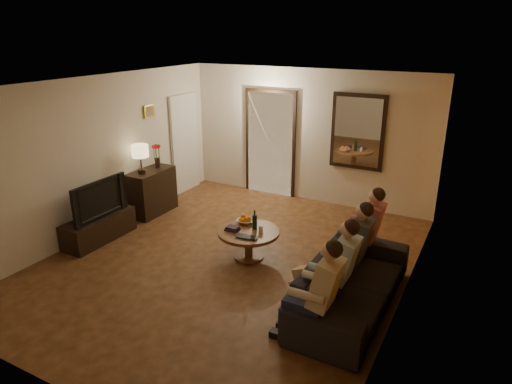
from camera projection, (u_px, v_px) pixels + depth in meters
The scene contains 33 objects.
floor at pixel (229, 260), 6.87m from camera, with size 5.00×6.00×0.01m, color #3E2510.
ceiling at pixel (225, 84), 5.99m from camera, with size 5.00×6.00×0.01m, color white.
back_wall at pixel (307, 136), 8.92m from camera, with size 5.00×0.02×2.60m, color beige.
front_wall at pixel (46, 273), 3.94m from camera, with size 5.00×0.02×2.60m, color beige.
left_wall at pixel (98, 156), 7.54m from camera, with size 0.02×6.00×2.60m, color beige.
right_wall at pixel (410, 210), 5.32m from camera, with size 0.02×6.00×2.60m, color beige.
orange_accent at pixel (409, 210), 5.33m from camera, with size 0.01×6.00×2.60m, color #C06420.
kitchen_doorway at pixel (270, 144), 9.34m from camera, with size 1.00×0.06×2.10m, color #FFE0A5.
door_trim at pixel (270, 144), 9.33m from camera, with size 1.12×0.04×2.22m, color black.
fridge_glimpse at pixel (281, 153), 9.29m from camera, with size 0.45×0.03×1.70m, color silver.
mirror_frame at pixel (358, 132), 8.37m from camera, with size 1.00×0.05×1.40m, color black.
mirror_glass at pixel (357, 132), 8.35m from camera, with size 0.86×0.02×1.26m, color white.
white_door at pixel (185, 144), 9.52m from camera, with size 0.06×0.85×2.04m, color white.
framed_art at pixel (149, 111), 8.42m from camera, with size 0.03×0.28×0.24m, color #B28C33.
art_canvas at pixel (150, 111), 8.41m from camera, with size 0.01×0.22×0.18m, color brown.
dresser at pixel (152, 192), 8.51m from camera, with size 0.45×0.94×0.83m, color black.
table_lamp at pixel (141, 159), 8.09m from camera, with size 0.30×0.30×0.54m, color beige, non-canonical shape.
flower_vase at pixel (157, 156), 8.47m from camera, with size 0.14×0.14×0.44m, color red, non-canonical shape.
tv_stand at pixel (99, 228), 7.47m from camera, with size 0.45×1.25×0.42m, color black.
tv at pixel (95, 198), 7.29m from camera, with size 0.14×1.09×0.63m, color black.
sofa at pixel (352, 283), 5.63m from camera, with size 0.90×2.31×0.67m, color black.
person_a at pixel (320, 298), 4.83m from camera, with size 0.60×0.40×1.20m, color tan, non-canonical shape.
person_b at pixel (338, 273), 5.33m from camera, with size 0.60×0.40×1.20m, color tan, non-canonical shape.
person_c at pixel (353, 252), 5.83m from camera, with size 0.60×0.40×1.20m, color tan, non-canonical shape.
person_d at pixel (366, 234), 6.33m from camera, with size 0.60×0.40×1.20m, color tan, non-canonical shape.
dog at pixel (310, 276), 5.89m from camera, with size 0.56×0.24×0.56m, color tan, non-canonical shape.
coffee_table at pixel (249, 244), 6.87m from camera, with size 0.93×0.93×0.45m, color brown.
bowl at pixel (245, 221), 7.05m from camera, with size 0.26×0.26×0.06m, color white.
oranges at pixel (245, 217), 7.03m from camera, with size 0.20×0.20×0.08m, color orange, non-canonical shape.
wine_bottle at pixel (255, 219), 6.81m from camera, with size 0.07×0.07×0.31m, color black, non-canonical shape.
wine_glass at pixel (261, 229), 6.74m from camera, with size 0.06×0.06×0.10m, color silver.
book_stack at pixel (232, 228), 6.80m from camera, with size 0.20×0.15×0.07m, color black, non-canonical shape.
laptop at pixel (245, 238), 6.52m from camera, with size 0.33×0.21×0.03m, color black.
Camera 1 is at (3.24, -5.20, 3.30)m, focal length 32.00 mm.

